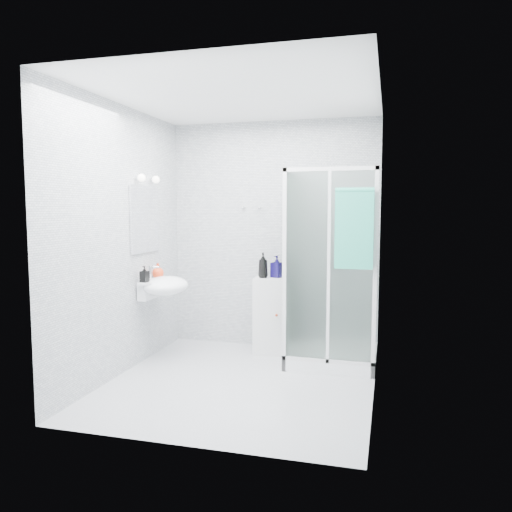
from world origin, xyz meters
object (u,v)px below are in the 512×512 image
(shower_enclosure, at_px, (324,321))
(hand_towel, at_px, (354,227))
(wall_basin, at_px, (164,286))
(soap_dispenser_black, at_px, (144,274))
(shampoo_bottle_a, at_px, (263,265))
(soap_dispenser_orange, at_px, (158,271))
(shampoo_bottle_b, at_px, (277,266))
(storage_cabinet, at_px, (270,315))

(shower_enclosure, relative_size, hand_towel, 2.66)
(wall_basin, height_order, soap_dispenser_black, soap_dispenser_black)
(shower_enclosure, bearing_deg, hand_towel, -51.89)
(wall_basin, bearing_deg, hand_towel, -2.47)
(wall_basin, distance_m, shampoo_bottle_a, 1.10)
(soap_dispenser_orange, xyz_separation_m, soap_dispenser_black, (0.01, -0.32, 0.00))
(shower_enclosure, bearing_deg, shampoo_bottle_b, 152.19)
(hand_towel, bearing_deg, shower_enclosure, 128.11)
(soap_dispenser_orange, bearing_deg, shampoo_bottle_b, 22.06)
(storage_cabinet, bearing_deg, shampoo_bottle_b, 24.11)
(shampoo_bottle_b, distance_m, soap_dispenser_orange, 1.30)
(hand_towel, height_order, shampoo_bottle_a, hand_towel)
(wall_basin, relative_size, hand_towel, 0.75)
(shampoo_bottle_a, relative_size, shampoo_bottle_b, 1.15)
(storage_cabinet, relative_size, shampoo_bottle_a, 3.02)
(shower_enclosure, relative_size, wall_basin, 3.57)
(shower_enclosure, height_order, hand_towel, shower_enclosure)
(soap_dispenser_orange, bearing_deg, hand_towel, -5.79)
(wall_basin, bearing_deg, storage_cabinet, 29.66)
(wall_basin, bearing_deg, shampoo_bottle_a, 29.65)
(storage_cabinet, distance_m, soap_dispenser_black, 1.47)
(shampoo_bottle_b, bearing_deg, storage_cabinet, -150.49)
(wall_basin, relative_size, soap_dispenser_black, 3.40)
(shampoo_bottle_b, xyz_separation_m, soap_dispenser_orange, (-1.21, -0.49, -0.03))
(storage_cabinet, relative_size, soap_dispenser_orange, 5.26)
(hand_towel, relative_size, shampoo_bottle_a, 2.68)
(shower_enclosure, bearing_deg, storage_cabinet, 157.43)
(shower_enclosure, bearing_deg, soap_dispenser_black, -164.08)
(storage_cabinet, xyz_separation_m, shampoo_bottle_a, (-0.07, -0.04, 0.56))
(hand_towel, distance_m, soap_dispenser_black, 2.15)
(hand_towel, relative_size, soap_dispenser_orange, 4.67)
(storage_cabinet, height_order, hand_towel, hand_towel)
(wall_basin, bearing_deg, shower_enclosure, 10.81)
(shower_enclosure, height_order, wall_basin, shower_enclosure)
(shampoo_bottle_b, bearing_deg, soap_dispenser_orange, -157.94)
(shower_enclosure, distance_m, wall_basin, 1.72)
(shampoo_bottle_b, bearing_deg, wall_basin, -150.35)
(shower_enclosure, xyz_separation_m, storage_cabinet, (-0.64, 0.26, -0.02))
(shower_enclosure, bearing_deg, wall_basin, -169.19)
(hand_towel, distance_m, shampoo_bottle_a, 1.28)
(shower_enclosure, distance_m, hand_towel, 1.12)
(shampoo_bottle_b, relative_size, soap_dispenser_orange, 1.52)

